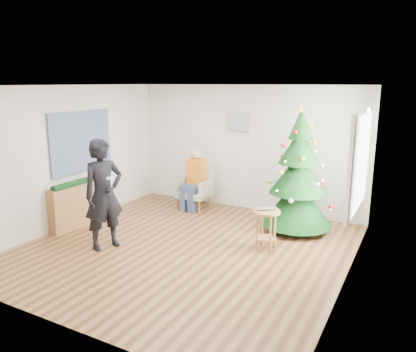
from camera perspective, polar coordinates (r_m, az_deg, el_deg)
The scene contains 19 objects.
floor at distance 6.74m, azimuth -3.21°, elevation -10.09°, with size 5.00×5.00×0.00m, color brown.
ceiling at distance 6.20m, azimuth -3.52°, elevation 12.60°, with size 5.00×5.00×0.00m, color white.
wall_back at distance 8.54m, azimuth 5.45°, elevation 3.92°, with size 5.00×5.00×0.00m, color silver.
wall_front at distance 4.48m, azimuth -20.35°, elevation -5.27°, with size 5.00×5.00×0.00m, color silver.
wall_left at distance 7.92m, azimuth -18.99°, elevation 2.55°, with size 5.00×5.00×0.00m, color silver.
wall_right at distance 5.50m, azimuth 19.47°, elevation -1.89°, with size 5.00×5.00×0.00m, color silver.
window_panel at distance 6.43m, azimuth 20.76°, elevation 1.93°, with size 0.04×1.30×1.40m, color white.
curtains at distance 6.43m, azimuth 20.50°, elevation 1.96°, with size 0.05×1.75×1.50m.
christmas_tree at distance 7.39m, azimuth 12.59°, elevation 0.10°, with size 1.27×1.27×2.29m.
stool at distance 6.61m, azimuth 8.14°, elevation -7.52°, with size 0.44×0.44×0.66m.
laptop at distance 6.50m, azimuth 8.24°, elevation -4.71°, with size 0.36×0.23×0.03m, color silver.
armchair at distance 8.68m, azimuth -1.80°, elevation -2.26°, with size 0.72×0.65×0.97m.
seated_person at distance 8.57m, azimuth -1.99°, elevation -0.45°, with size 0.39×0.57×1.27m.
standing_man at distance 6.70m, azimuth -14.45°, elevation -2.53°, with size 0.65×0.43×1.79m, color black.
game_controller at distance 6.48m, azimuth -13.53°, elevation -0.28°, with size 0.04×0.13×0.04m, color white.
console at distance 7.93m, azimuth -18.29°, elevation -4.09°, with size 0.30×1.00×0.80m, color brown.
garland at distance 7.82m, azimuth -18.51°, elevation -1.15°, with size 0.14×0.14×0.90m, color black.
tapestry at distance 8.06m, azimuth -17.37°, elevation 4.64°, with size 0.03×1.50×1.15m, color black.
framed_picture at distance 8.51m, azimuth 4.19°, elevation 7.65°, with size 0.52×0.05×0.42m.
Camera 1 is at (3.25, -5.28, 2.65)m, focal length 35.00 mm.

